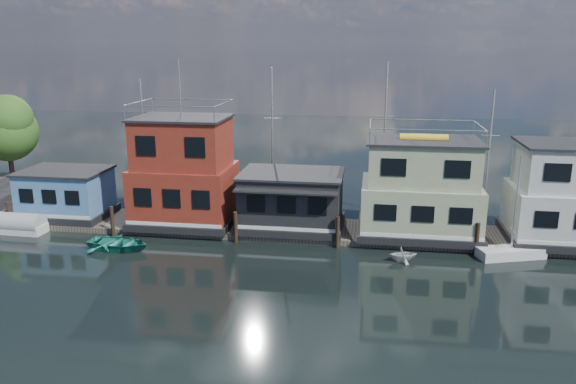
% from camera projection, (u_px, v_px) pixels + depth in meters
% --- Properties ---
extents(ground, '(160.00, 160.00, 0.00)m').
position_uv_depth(ground, '(268.00, 306.00, 29.45)').
color(ground, black).
rests_on(ground, ground).
extents(dock, '(48.00, 5.00, 0.40)m').
position_uv_depth(dock, '(299.00, 229.00, 40.86)').
color(dock, '#595147').
rests_on(dock, ground).
extents(houseboat_blue, '(6.40, 4.90, 3.66)m').
position_uv_depth(houseboat_blue, '(66.00, 193.00, 42.97)').
color(houseboat_blue, black).
rests_on(houseboat_blue, dock).
extents(houseboat_red, '(7.40, 5.90, 11.86)m').
position_uv_depth(houseboat_red, '(184.00, 173.00, 41.09)').
color(houseboat_red, black).
rests_on(houseboat_red, dock).
extents(houseboat_dark, '(7.40, 6.10, 4.06)m').
position_uv_depth(houseboat_dark, '(292.00, 200.00, 40.35)').
color(houseboat_dark, black).
rests_on(houseboat_dark, dock).
extents(houseboat_green, '(8.40, 5.90, 7.03)m').
position_uv_depth(houseboat_green, '(421.00, 190.00, 38.76)').
color(houseboat_green, black).
rests_on(houseboat_green, dock).
extents(houseboat_white, '(8.40, 5.90, 6.66)m').
position_uv_depth(houseboat_white, '(574.00, 195.00, 37.31)').
color(houseboat_white, black).
rests_on(houseboat_white, dock).
extents(pilings, '(42.28, 0.28, 2.20)m').
position_uv_depth(pilings, '(288.00, 230.00, 38.00)').
color(pilings, '#2D2116').
rests_on(pilings, ground).
extents(background_masts, '(36.40, 0.16, 12.00)m').
position_uv_depth(background_masts, '(368.00, 144.00, 44.52)').
color(background_masts, silver).
rests_on(background_masts, ground).
extents(tarp_runabout, '(3.94, 1.70, 1.57)m').
position_uv_depth(tarp_runabout, '(18.00, 225.00, 40.67)').
color(tarp_runabout, silver).
rests_on(tarp_runabout, ground).
extents(dinghy_white, '(2.13, 1.93, 0.97)m').
position_uv_depth(dinghy_white, '(402.00, 254.00, 35.33)').
color(dinghy_white, beige).
rests_on(dinghy_white, ground).
extents(day_sailer, '(4.50, 2.70, 6.73)m').
position_uv_depth(day_sailer, '(511.00, 252.00, 35.98)').
color(day_sailer, silver).
rests_on(day_sailer, ground).
extents(dinghy_teal, '(4.53, 3.45, 0.88)m').
position_uv_depth(dinghy_teal, '(118.00, 243.00, 37.38)').
color(dinghy_teal, '#217B6E').
rests_on(dinghy_teal, ground).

